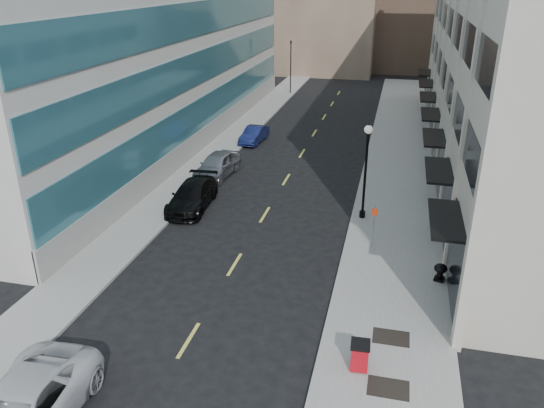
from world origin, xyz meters
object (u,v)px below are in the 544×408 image
at_px(car_silver_sedan, 217,165).
at_px(trash_bin, 360,355).
at_px(urn_planter, 440,271).
at_px(car_blue_sedan, 254,135).
at_px(traffic_signal, 291,44).
at_px(sign_post, 374,220).
at_px(car_black_pickup, 192,196).
at_px(lamppost, 366,164).

xyz_separation_m(car_silver_sedan, trash_bin, (11.34, -17.71, -0.10)).
height_order(trash_bin, urn_planter, trash_bin).
bearing_deg(urn_planter, car_blue_sedan, 125.90).
height_order(traffic_signal, sign_post, traffic_signal).
xyz_separation_m(car_black_pickup, urn_planter, (14.10, -5.43, -0.11)).
xyz_separation_m(trash_bin, sign_post, (-0.14, 9.36, 0.90)).
relative_size(traffic_signal, car_black_pickup, 1.32).
bearing_deg(traffic_signal, car_silver_sedan, -88.59).
height_order(trash_bin, sign_post, sign_post).
height_order(car_black_pickup, sign_post, sign_post).
height_order(car_blue_sedan, trash_bin, car_blue_sedan).
distance_m(traffic_signal, trash_bin, 48.04).
bearing_deg(car_black_pickup, car_silver_sedan, 89.62).
height_order(car_silver_sedan, car_blue_sedan, car_silver_sedan).
distance_m(car_black_pickup, trash_bin, 16.49).
bearing_deg(car_silver_sedan, sign_post, -31.24).
relative_size(car_blue_sedan, urn_planter, 4.88).
xyz_separation_m(car_silver_sedan, urn_planter, (14.40, -10.90, -0.19)).
distance_m(car_black_pickup, car_silver_sedan, 5.47).
xyz_separation_m(car_black_pickup, car_blue_sedan, (0.03, 14.00, -0.10)).
relative_size(trash_bin, lamppost, 0.20).
height_order(car_silver_sedan, sign_post, sign_post).
height_order(car_blue_sedan, lamppost, lamppost).
xyz_separation_m(traffic_signal, car_silver_sedan, (0.70, -28.54, -4.88)).
relative_size(car_blue_sedan, lamppost, 0.73).
xyz_separation_m(car_blue_sedan, sign_post, (10.87, -16.88, 0.98)).
bearing_deg(car_blue_sedan, traffic_signal, 97.74).
bearing_deg(trash_bin, car_blue_sedan, 110.10).
bearing_deg(car_silver_sedan, urn_planter, -31.67).
xyz_separation_m(trash_bin, lamppost, (-0.93, 12.92, 2.66)).
relative_size(car_black_pickup, car_silver_sedan, 1.07).
distance_m(car_silver_sedan, car_blue_sedan, 8.54).
bearing_deg(traffic_signal, car_black_pickup, -88.32).
height_order(car_black_pickup, trash_bin, car_black_pickup).
bearing_deg(car_blue_sedan, car_silver_sedan, -87.43).
bearing_deg(car_silver_sedan, trash_bin, -51.92).
xyz_separation_m(car_silver_sedan, sign_post, (11.20, -8.34, 0.80)).
distance_m(car_blue_sedan, trash_bin, 28.46).
bearing_deg(car_blue_sedan, car_black_pickup, -85.34).
relative_size(trash_bin, sign_post, 0.48).
distance_m(car_blue_sedan, lamppost, 16.93).
relative_size(car_black_pickup, urn_planter, 6.40).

